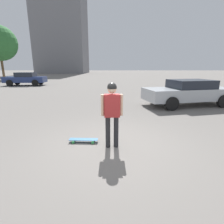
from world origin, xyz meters
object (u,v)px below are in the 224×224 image
car_parked_near (189,92)px  car_parked_far (26,79)px  skateboard (84,140)px  person (112,108)px

car_parked_near → car_parked_far: (-10.51, -14.18, 0.04)m
skateboard → person: bearing=162.7°
person → car_parked_near: (-5.24, 4.04, -0.31)m
skateboard → car_parked_near: (-4.97, 4.83, 0.66)m
person → car_parked_far: 18.73m
car_parked_near → car_parked_far: 17.65m
car_parked_near → car_parked_far: car_parked_far is taller
person → car_parked_near: size_ratio=0.34×
person → car_parked_far: person is taller
car_parked_far → car_parked_near: bearing=139.7°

